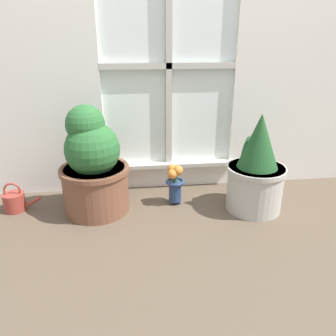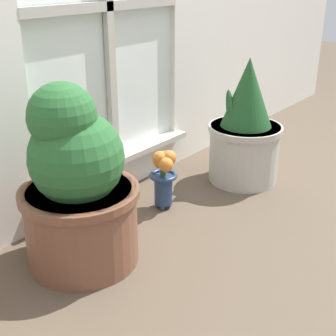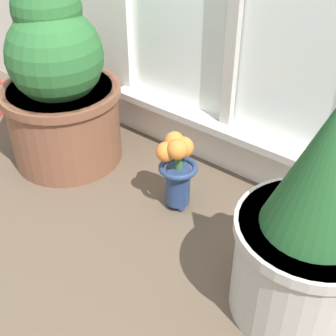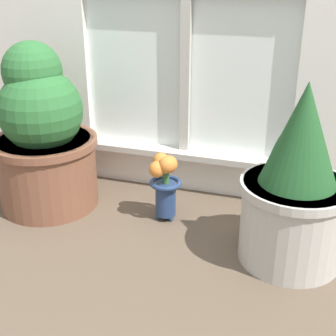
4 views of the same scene
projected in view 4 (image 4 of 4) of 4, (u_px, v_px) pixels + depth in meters
name	position (u px, v px, depth m)	size (l,w,h in m)	color
ground_plane	(132.00, 266.00, 1.42)	(10.00, 10.00, 0.00)	brown
potted_plant_left	(43.00, 137.00, 1.69)	(0.38, 0.38, 0.61)	brown
potted_plant_right	(296.00, 190.00, 1.37)	(0.33, 0.33, 0.56)	#B7B2A8
flower_vase	(165.00, 179.00, 1.62)	(0.11, 0.12, 0.25)	navy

